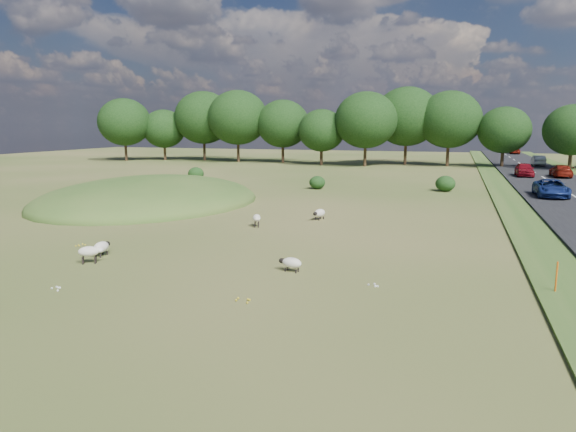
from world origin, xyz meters
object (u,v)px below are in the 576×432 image
object	(u,v)px
sheep_1	(291,263)
marker_post	(556,278)
sheep_2	(319,213)
sheep_3	(257,218)
car_4	(561,171)
car_2	(524,169)
sheep_0	(102,247)
sheep_4	(89,252)
car_6	(538,161)
car_5	(515,150)
car_0	(551,188)

from	to	relation	value
sheep_1	marker_post	bearing A→B (deg)	-168.53
sheep_2	sheep_3	xyz separation A→B (m)	(-2.96, -3.33, 0.09)
sheep_1	car_4	size ratio (longest dim) A/B	0.23
sheep_1	car_2	bearing A→B (deg)	-96.64
sheep_0	sheep_1	bearing A→B (deg)	-94.45
sheep_0	sheep_4	world-z (taller)	sheep_4
marker_post	sheep_4	xyz separation A→B (m)	(-18.51, -1.67, -0.07)
sheep_0	car_4	size ratio (longest dim) A/B	0.25
car_6	car_4	bearing A→B (deg)	90.00
sheep_4	car_5	distance (m)	99.76
car_0	car_6	bearing A→B (deg)	83.90
sheep_4	car_4	world-z (taller)	car_4
car_4	car_2	bearing A→B (deg)	4.52
car_2	car_5	xyz separation A→B (m)	(3.80, 50.55, -0.08)
marker_post	sheep_3	bearing A→B (deg)	150.58
sheep_1	sheep_4	size ratio (longest dim) A/B	0.99
sheep_1	sheep_2	xyz separation A→B (m)	(-1.88, 11.76, 0.06)
car_5	sheep_0	bearing A→B (deg)	74.40
sheep_0	sheep_3	size ratio (longest dim) A/B	1.10
sheep_2	car_5	size ratio (longest dim) A/B	0.27
sheep_1	car_5	size ratio (longest dim) A/B	0.23
sheep_2	car_0	world-z (taller)	car_0
sheep_1	car_4	world-z (taller)	car_4
car_4	car_6	size ratio (longest dim) A/B	1.05
sheep_1	sheep_2	distance (m)	11.91
sheep_4	sheep_3	bearing A→B (deg)	38.66
sheep_3	car_0	bearing A→B (deg)	-65.59
sheep_2	sheep_4	distance (m)	14.92
sheep_0	car_0	xyz separation A→B (m)	(22.72, 26.58, 0.52)
sheep_4	marker_post	bearing A→B (deg)	-24.91
sheep_1	car_5	bearing A→B (deg)	-89.92
sheep_2	sheep_3	world-z (taller)	sheep_3
marker_post	sheep_0	bearing A→B (deg)	-178.77
sheep_3	car_6	world-z (taller)	car_6
car_2	car_5	distance (m)	50.70
sheep_3	car_6	xyz separation A→B (m)	(22.29, 53.48, 0.46)
sheep_0	car_6	bearing A→B (deg)	-29.09
car_0	car_5	bearing A→B (deg)	86.82
marker_post	car_0	world-z (taller)	car_0
sheep_1	sheep_4	distance (m)	8.84
sheep_0	sheep_3	xyz separation A→B (m)	(4.23, 8.66, 0.10)
sheep_3	car_4	size ratio (longest dim) A/B	0.23
marker_post	sheep_2	xyz separation A→B (m)	(-11.68, 11.59, -0.16)
sheep_0	sheep_3	world-z (taller)	sheep_3
marker_post	car_5	distance (m)	94.90
sheep_2	car_2	bearing A→B (deg)	170.89
sheep_1	car_2	size ratio (longest dim) A/B	0.24
sheep_1	car_6	bearing A→B (deg)	-95.22
marker_post	sheep_3	xyz separation A→B (m)	(-14.64, 8.26, -0.08)
sheep_1	car_4	bearing A→B (deg)	-100.89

